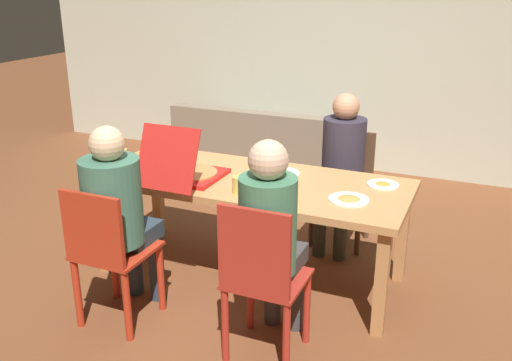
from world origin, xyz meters
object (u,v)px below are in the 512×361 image
plate_2 (349,199)px  chair_2 (108,253)px  drinking_glass_0 (186,151)px  plate_0 (277,190)px  person_1 (341,159)px  chair_0 (261,278)px  drinking_glass_1 (151,163)px  plate_1 (383,184)px  plate_3 (281,173)px  dining_table (250,189)px  person_0 (271,230)px  chair_1 (344,181)px  person_2 (118,207)px  drinking_glass_3 (123,159)px  drinking_glass_2 (239,185)px  pizza_box_0 (187,172)px  couch (260,150)px

plate_2 → chair_2: bearing=-147.9°
chair_2 → drinking_glass_0: size_ratio=6.59×
plate_0 → person_1: bearing=78.0°
chair_0 → drinking_glass_1: 1.40m
plate_1 → plate_2: bearing=-112.0°
plate_3 → drinking_glass_0: drinking_glass_0 is taller
dining_table → chair_0: size_ratio=2.25×
person_0 → chair_1: size_ratio=1.42×
chair_0 → plate_3: bearing=105.3°
person_0 → person_2: bearing=-176.9°
chair_0 → person_2: size_ratio=0.77×
dining_table → plate_2: size_ratio=8.53×
person_1 → plate_1: size_ratio=5.82×
person_1 → plate_3: person_1 is taller
person_0 → drinking_glass_1: (-1.16, 0.61, 0.05)m
person_1 → chair_2: person_1 is taller
plate_2 → drinking_glass_0: (-1.32, 0.32, 0.06)m
person_0 → plate_1: (0.41, 0.94, 0.01)m
dining_table → plate_2: (0.72, -0.12, 0.09)m
chair_2 → drinking_glass_0: chair_2 is taller
plate_2 → plate_3: 0.63m
dining_table → person_2: size_ratio=1.72×
person_2 → drinking_glass_3: person_2 is taller
plate_2 → drinking_glass_3: size_ratio=1.72×
person_1 → plate_2: person_1 is taller
plate_2 → drinking_glass_2: drinking_glass_2 is taller
drinking_glass_3 → plate_1: bearing=12.3°
person_2 → drinking_glass_0: size_ratio=9.05×
person_2 → drinking_glass_0: 0.97m
person_0 → drinking_glass_3: person_0 is taller
plate_1 → drinking_glass_2: (-0.82, -0.50, 0.05)m
pizza_box_0 → drinking_glass_0: (-0.22, 0.38, 0.01)m
person_1 → drinking_glass_1: 1.43m
person_2 → plate_2: bearing=27.7°
person_0 → plate_3: (-0.28, 0.89, 0.01)m
person_2 → drinking_glass_1: 0.69m
plate_1 → drinking_glass_3: 1.82m
drinking_glass_1 → plate_2: bearing=-0.3°
couch → chair_0: bearing=-67.0°
dining_table → drinking_glass_3: (-0.92, -0.16, 0.15)m
drinking_glass_2 → person_0: bearing=-47.9°
chair_0 → person_2: 0.99m
person_0 → dining_table: bearing=121.6°
plate_0 → plate_1: 0.71m
person_1 → drinking_glass_2: (-0.40, -1.00, 0.07)m
couch → person_0: bearing=-66.0°
person_0 → drinking_glass_0: (-1.05, 0.91, 0.07)m
dining_table → chair_2: bearing=-120.2°
chair_0 → plate_0: bearing=104.8°
drinking_glass_2 → drinking_glass_3: size_ratio=0.75×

